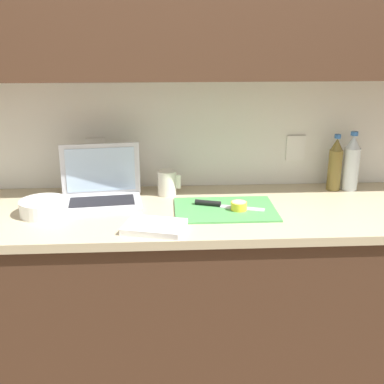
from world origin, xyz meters
TOP-DOWN VIEW (x-y plane):
  - wall_back at (0.00, 0.25)m, footprint 5.20×0.38m
  - counter_unit at (-0.02, 0.00)m, footprint 2.26×0.65m
  - laptop at (-0.25, 0.11)m, footprint 0.36×0.27m
  - cutting_board at (0.28, -0.02)m, footprint 0.42×0.30m
  - knife at (0.24, 0.01)m, footprint 0.29×0.12m
  - lemon_half_cut at (0.33, -0.04)m, footprint 0.07×0.07m
  - bottle_green_soda at (0.82, 0.22)m, footprint 0.06×0.06m
  - bottle_oil_tall at (0.89, 0.22)m, footprint 0.07×0.07m
  - measuring_cup at (0.04, 0.20)m, footprint 0.10×0.08m
  - bowl_white at (-0.47, -0.02)m, footprint 0.19×0.19m
  - dish_towel at (-0.01, -0.21)m, footprint 0.25×0.21m

SIDE VIEW (x-z plane):
  - counter_unit at x=-0.02m, z-range 0.01..0.91m
  - cutting_board at x=0.28m, z-range 0.90..0.91m
  - dish_towel at x=-0.01m, z-range 0.90..0.92m
  - knife at x=0.24m, z-range 0.91..0.93m
  - lemon_half_cut at x=0.33m, z-range 0.91..0.94m
  - bowl_white at x=-0.47m, z-range 0.90..0.96m
  - measuring_cup at x=0.04m, z-range 0.90..1.01m
  - laptop at x=-0.25m, z-range 0.84..1.08m
  - bottle_green_soda at x=0.82m, z-range 0.89..1.15m
  - bottle_oil_tall at x=0.89m, z-range 0.89..1.16m
  - wall_back at x=0.00m, z-range 0.26..2.86m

